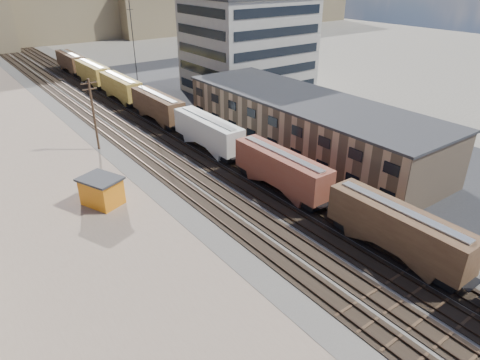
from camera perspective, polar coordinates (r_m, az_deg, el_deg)
ground at (r=37.73m, az=19.00°, el=-12.97°), size 300.00×300.00×0.00m
ballast_bed at (r=73.47m, az=-14.19°, el=7.45°), size 18.00×200.00×0.06m
dirt_yard at (r=59.73m, az=-27.89°, el=0.55°), size 24.00×180.00×0.03m
asphalt_lot at (r=72.83m, az=6.96°, el=7.89°), size 26.00×120.00×0.04m
rail_tracks at (r=73.25m, az=-14.59°, el=7.41°), size 11.40×200.00×0.24m
freight_train at (r=65.70m, az=-7.93°, el=8.30°), size 3.00×119.74×4.46m
warehouse at (r=60.26m, az=8.74°, el=7.42°), size 12.40×40.40×7.25m
office_tower at (r=89.17m, az=1.09°, el=17.64°), size 22.60×18.60×18.45m
utility_pole_north at (r=61.99m, az=-18.95°, el=8.43°), size 2.20×0.32×10.00m
radio_mast at (r=82.48m, az=-13.88°, el=16.08°), size 1.20×0.16×18.00m
maintenance_shed at (r=48.16m, az=-17.97°, el=-1.37°), size 4.70×5.22×3.14m
parked_car_silver at (r=60.45m, az=25.38°, el=2.12°), size 5.24×3.71×1.41m
parked_car_blue at (r=77.76m, az=9.45°, el=9.45°), size 4.91×5.10×1.35m
parked_car_far at (r=93.45m, az=2.43°, el=12.72°), size 3.40×4.78×1.51m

